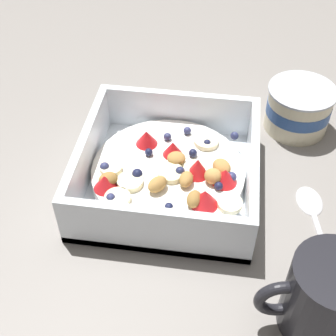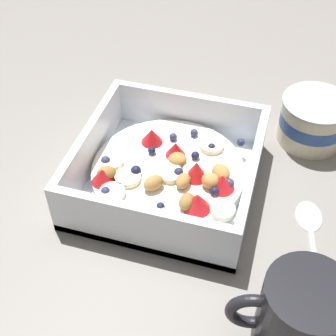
% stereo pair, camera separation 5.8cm
% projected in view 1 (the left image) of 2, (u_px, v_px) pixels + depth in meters
% --- Properties ---
extents(ground_plane, '(2.40, 2.40, 0.00)m').
position_uv_depth(ground_plane, '(182.00, 175.00, 0.62)').
color(ground_plane, gray).
extents(fruit_bowl, '(0.21, 0.21, 0.07)m').
position_uv_depth(fruit_bowl, '(169.00, 173.00, 0.59)').
color(fruit_bowl, white).
rests_on(fruit_bowl, ground).
extents(spoon, '(0.05, 0.17, 0.01)m').
position_uv_depth(spoon, '(316.00, 216.00, 0.56)').
color(spoon, silver).
rests_on(spoon, ground).
extents(yogurt_cup, '(0.09, 0.09, 0.07)m').
position_uv_depth(yogurt_cup, '(299.00, 108.00, 0.66)').
color(yogurt_cup, beige).
rests_on(yogurt_cup, ground).
extents(coffee_mug, '(0.11, 0.08, 0.09)m').
position_uv_depth(coffee_mug, '(325.00, 297.00, 0.44)').
color(coffee_mug, black).
rests_on(coffee_mug, ground).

